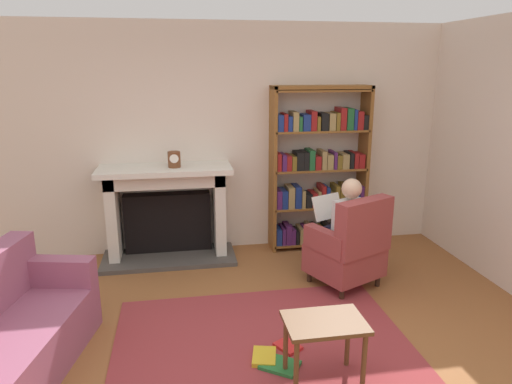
% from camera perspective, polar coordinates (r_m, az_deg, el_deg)
% --- Properties ---
extents(ground, '(14.00, 14.00, 0.00)m').
position_cam_1_polar(ground, '(3.75, 1.70, -20.73)').
color(ground, '#94592F').
extents(back_wall, '(5.60, 0.10, 2.70)m').
position_cam_1_polar(back_wall, '(5.62, -3.35, 6.47)').
color(back_wall, beige).
rests_on(back_wall, ground).
extents(side_wall_right, '(0.10, 5.20, 2.70)m').
position_cam_1_polar(side_wall_right, '(5.41, 27.69, 4.40)').
color(side_wall_right, beige).
rests_on(side_wall_right, ground).
extents(area_rug, '(2.40, 1.80, 0.01)m').
position_cam_1_polar(area_rug, '(3.99, 0.80, -18.18)').
color(area_rug, maroon).
rests_on(area_rug, ground).
extents(fireplace, '(1.53, 0.64, 1.11)m').
position_cam_1_polar(fireplace, '(5.52, -10.85, -2.11)').
color(fireplace, '#4C4742').
rests_on(fireplace, ground).
extents(mantel_clock, '(0.14, 0.14, 0.18)m').
position_cam_1_polar(mantel_clock, '(5.27, -10.01, 3.96)').
color(mantel_clock, brown).
rests_on(mantel_clock, fireplace).
extents(bookshelf, '(1.18, 0.32, 1.98)m').
position_cam_1_polar(bookshelf, '(5.71, 7.75, 2.54)').
color(bookshelf, brown).
rests_on(bookshelf, ground).
extents(armchair_reading, '(0.84, 0.83, 0.97)m').
position_cam_1_polar(armchair_reading, '(4.83, 11.42, -6.71)').
color(armchair_reading, '#331E14').
rests_on(armchair_reading, ground).
extents(seated_reader, '(0.51, 0.60, 1.14)m').
position_cam_1_polar(seated_reader, '(4.83, 10.54, -4.14)').
color(seated_reader, silver).
rests_on(seated_reader, ground).
extents(side_table, '(0.56, 0.39, 0.50)m').
position_cam_1_polar(side_table, '(3.41, 8.39, -16.54)').
color(side_table, brown).
rests_on(side_table, ground).
extents(scattered_books, '(0.45, 0.52, 0.04)m').
position_cam_1_polar(scattered_books, '(3.80, 2.38, -19.66)').
color(scattered_books, '#267233').
rests_on(scattered_books, area_rug).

